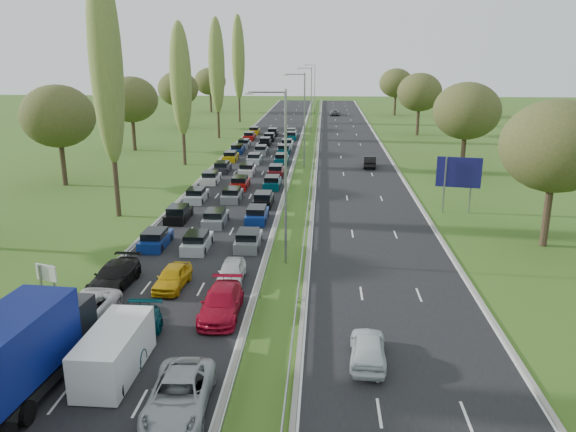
# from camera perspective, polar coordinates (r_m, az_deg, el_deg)

# --- Properties ---
(ground) EXTENTS (260.00, 260.00, 0.00)m
(ground) POSITION_cam_1_polar(r_m,az_deg,el_deg) (75.41, 1.70, 5.24)
(ground) COLOR #3C591B
(ground) RESTS_ON ground
(near_carriageway) EXTENTS (10.50, 215.00, 0.04)m
(near_carriageway) POSITION_cam_1_polar(r_m,az_deg,el_deg) (78.38, -3.20, 5.64)
(near_carriageway) COLOR black
(near_carriageway) RESTS_ON ground
(far_carriageway) EXTENTS (10.50, 215.00, 0.04)m
(far_carriageway) POSITION_cam_1_polar(r_m,az_deg,el_deg) (77.94, 6.75, 5.49)
(far_carriageway) COLOR black
(far_carriageway) RESTS_ON ground
(central_reservation) EXTENTS (2.36, 215.00, 0.32)m
(central_reservation) POSITION_cam_1_polar(r_m,az_deg,el_deg) (77.77, 1.77, 5.99)
(central_reservation) COLOR gray
(central_reservation) RESTS_ON ground
(lamp_columns) EXTENTS (0.18, 140.18, 12.00)m
(lamp_columns) POSITION_cam_1_polar(r_m,az_deg,el_deg) (72.54, 1.68, 9.61)
(lamp_columns) COLOR gray
(lamp_columns) RESTS_ON ground
(poplar_row) EXTENTS (2.80, 127.80, 22.44)m
(poplar_row) POSITION_cam_1_polar(r_m,az_deg,el_deg) (64.93, -13.31, 14.10)
(poplar_row) COLOR #2D2116
(poplar_row) RESTS_ON ground
(woodland_left) EXTENTS (8.00, 166.00, 11.10)m
(woodland_left) POSITION_cam_1_polar(r_m,az_deg,el_deg) (64.00, -23.63, 8.95)
(woodland_left) COLOR #2D2116
(woodland_left) RESTS_ON ground
(woodland_right) EXTENTS (8.00, 153.00, 11.10)m
(woodland_right) POSITION_cam_1_polar(r_m,az_deg,el_deg) (63.35, 19.46, 9.31)
(woodland_right) COLOR #2D2116
(woodland_right) RESTS_ON ground
(traffic_queue_fill) EXTENTS (9.09, 68.14, 0.80)m
(traffic_queue_fill) POSITION_cam_1_polar(r_m,az_deg,el_deg) (73.19, -3.68, 5.24)
(traffic_queue_fill) COLOR navy
(traffic_queue_fill) RESTS_ON ground
(near_car_2) EXTENTS (2.80, 5.35, 1.44)m
(near_car_2) POSITION_cam_1_polar(r_m,az_deg,el_deg) (32.90, -19.99, -8.99)
(near_car_2) COLOR silver
(near_car_2) RESTS_ON near_carriageway
(near_car_3) EXTENTS (2.36, 5.25, 1.50)m
(near_car_3) POSITION_cam_1_polar(r_m,az_deg,el_deg) (37.07, -17.25, -5.83)
(near_car_3) COLOR black
(near_car_3) RESTS_ON near_carriageway
(near_car_7) EXTENTS (2.28, 5.34, 1.53)m
(near_car_7) POSITION_cam_1_polar(r_m,az_deg,el_deg) (29.51, -15.57, -11.45)
(near_car_7) COLOR #043C48
(near_car_7) RESTS_ON near_carriageway
(near_car_8) EXTENTS (1.91, 4.20, 1.40)m
(near_car_8) POSITION_cam_1_polar(r_m,az_deg,el_deg) (36.11, -11.65, -6.09)
(near_car_8) COLOR #CA9B0D
(near_car_8) RESTS_ON near_carriageway
(near_car_10) EXTENTS (2.69, 5.40, 1.47)m
(near_car_10) POSITION_cam_1_polar(r_m,az_deg,el_deg) (24.46, -11.02, -17.41)
(near_car_10) COLOR #A0A3A9
(near_car_10) RESTS_ON near_carriageway
(near_car_11) EXTENTS (2.21, 5.24, 1.51)m
(near_car_11) POSITION_cam_1_polar(r_m,az_deg,el_deg) (31.96, -6.79, -8.76)
(near_car_11) COLOR #A30A22
(near_car_11) RESTS_ON near_carriageway
(near_car_12) EXTENTS (1.71, 4.05, 1.37)m
(near_car_12) POSITION_cam_1_polar(r_m,az_deg,el_deg) (36.49, -5.76, -5.61)
(near_car_12) COLOR silver
(near_car_12) RESTS_ON near_carriageway
(far_car_0) EXTENTS (1.94, 4.30, 1.44)m
(far_car_0) POSITION_cam_1_polar(r_m,az_deg,el_deg) (27.59, 8.13, -13.14)
(far_car_0) COLOR silver
(far_car_0) RESTS_ON far_carriageway
(far_car_1) EXTENTS (1.83, 4.51, 1.45)m
(far_car_1) POSITION_cam_1_polar(r_m,az_deg,el_deg) (74.18, 8.32, 5.49)
(far_car_1) COLOR black
(far_car_1) RESTS_ON far_carriageway
(far_car_2) EXTENTS (2.49, 5.07, 1.38)m
(far_car_2) POSITION_cam_1_polar(r_m,az_deg,el_deg) (138.96, 4.80, 10.45)
(far_car_2) COLOR slate
(far_car_2) RESTS_ON far_carriageway
(blue_lorry) EXTENTS (2.62, 9.43, 3.98)m
(blue_lorry) POSITION_cam_1_polar(r_m,az_deg,el_deg) (26.81, -25.61, -12.41)
(blue_lorry) COLOR black
(blue_lorry) RESTS_ON near_carriageway
(white_van_rear) EXTENTS (2.12, 5.41, 2.18)m
(white_van_rear) POSITION_cam_1_polar(r_m,az_deg,el_deg) (27.64, -17.04, -12.79)
(white_van_rear) COLOR silver
(white_van_rear) RESTS_ON near_carriageway
(info_sign) EXTENTS (1.45, 0.58, 2.10)m
(info_sign) POSITION_cam_1_polar(r_m,az_deg,el_deg) (36.72, -23.32, -5.65)
(info_sign) COLOR gray
(info_sign) RESTS_ON ground
(direction_sign) EXTENTS (3.95, 0.85, 5.20)m
(direction_sign) POSITION_cam_1_polar(r_m,az_deg,el_deg) (53.75, 16.95, 4.02)
(direction_sign) COLOR gray
(direction_sign) RESTS_ON ground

